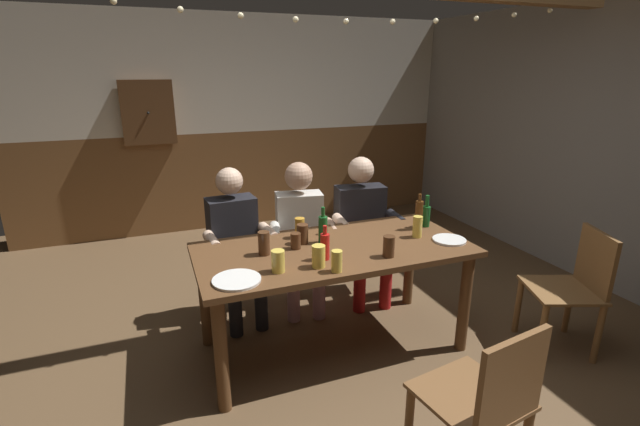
{
  "coord_description": "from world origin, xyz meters",
  "views": [
    {
      "loc": [
        -1.1,
        -2.5,
        1.91
      ],
      "look_at": [
        0.0,
        0.35,
        0.93
      ],
      "focal_mm": 25.18,
      "sensor_mm": 36.0,
      "label": 1
    }
  ],
  "objects_px": {
    "person_0": "(235,239)",
    "bottle_0": "(419,214)",
    "pint_glass_6": "(417,227)",
    "bottle_1": "(426,215)",
    "pint_glass_0": "(278,261)",
    "person_2": "(363,222)",
    "table_candle": "(324,229)",
    "bottle_3": "(323,229)",
    "pint_glass_5": "(264,243)",
    "pint_glass_1": "(300,228)",
    "pint_glass_4": "(296,241)",
    "plate_0": "(237,280)",
    "bottle_2": "(325,246)",
    "pint_glass_8": "(303,234)",
    "chair_empty_near_right": "(484,402)",
    "pint_glass_7": "(337,261)",
    "pint_glass_3": "(319,256)",
    "plate_1": "(449,240)",
    "wall_dart_cabinet": "(148,112)",
    "person_1": "(301,229)",
    "dining_table": "(334,262)",
    "pint_glass_2": "(389,246)",
    "chair_empty_near_left": "(574,287)"
  },
  "relations": [
    {
      "from": "bottle_3",
      "to": "pint_glass_0",
      "type": "bearing_deg",
      "value": -140.74
    },
    {
      "from": "chair_empty_near_left",
      "to": "bottle_1",
      "type": "height_order",
      "value": "bottle_1"
    },
    {
      "from": "pint_glass_3",
      "to": "wall_dart_cabinet",
      "type": "xyz_separation_m",
      "value": [
        -0.84,
        3.1,
        0.62
      ]
    },
    {
      "from": "pint_glass_1",
      "to": "pint_glass_5",
      "type": "distance_m",
      "value": 0.38
    },
    {
      "from": "wall_dart_cabinet",
      "to": "pint_glass_3",
      "type": "bearing_deg",
      "value": -74.8
    },
    {
      "from": "bottle_0",
      "to": "pint_glass_4",
      "type": "distance_m",
      "value": 0.98
    },
    {
      "from": "chair_empty_near_right",
      "to": "bottle_2",
      "type": "distance_m",
      "value": 1.24
    },
    {
      "from": "bottle_2",
      "to": "person_2",
      "type": "bearing_deg",
      "value": 50.73
    },
    {
      "from": "person_0",
      "to": "pint_glass_4",
      "type": "distance_m",
      "value": 0.68
    },
    {
      "from": "chair_empty_near_right",
      "to": "plate_0",
      "type": "distance_m",
      "value": 1.4
    },
    {
      "from": "pint_glass_7",
      "to": "chair_empty_near_right",
      "type": "bearing_deg",
      "value": -70.45
    },
    {
      "from": "person_0",
      "to": "bottle_0",
      "type": "xyz_separation_m",
      "value": [
        1.27,
        -0.56,
        0.22
      ]
    },
    {
      "from": "bottle_2",
      "to": "pint_glass_5",
      "type": "xyz_separation_m",
      "value": [
        -0.34,
        0.21,
        -0.01
      ]
    },
    {
      "from": "person_1",
      "to": "dining_table",
      "type": "bearing_deg",
      "value": 100.97
    },
    {
      "from": "person_1",
      "to": "pint_glass_1",
      "type": "xyz_separation_m",
      "value": [
        -0.14,
        -0.41,
        0.17
      ]
    },
    {
      "from": "pint_glass_7",
      "to": "table_candle",
      "type": "bearing_deg",
      "value": 75.02
    },
    {
      "from": "bottle_0",
      "to": "pint_glass_1",
      "type": "relative_size",
      "value": 1.88
    },
    {
      "from": "plate_0",
      "to": "plate_1",
      "type": "xyz_separation_m",
      "value": [
        1.51,
        0.09,
        0.0
      ]
    },
    {
      "from": "pint_glass_1",
      "to": "pint_glass_4",
      "type": "xyz_separation_m",
      "value": [
        -0.09,
        -0.19,
        -0.02
      ]
    },
    {
      "from": "pint_glass_1",
      "to": "pint_glass_8",
      "type": "height_order",
      "value": "pint_glass_1"
    },
    {
      "from": "chair_empty_near_left",
      "to": "pint_glass_1",
      "type": "relative_size",
      "value": 6.1
    },
    {
      "from": "pint_glass_4",
      "to": "pint_glass_6",
      "type": "relative_size",
      "value": 0.7
    },
    {
      "from": "person_2",
      "to": "chair_empty_near_right",
      "type": "distance_m",
      "value": 1.99
    },
    {
      "from": "person_0",
      "to": "pint_glass_6",
      "type": "relative_size",
      "value": 7.86
    },
    {
      "from": "plate_0",
      "to": "pint_glass_5",
      "type": "relative_size",
      "value": 1.78
    },
    {
      "from": "pint_glass_6",
      "to": "pint_glass_7",
      "type": "xyz_separation_m",
      "value": [
        -0.76,
        -0.32,
        -0.01
      ]
    },
    {
      "from": "pint_glass_3",
      "to": "bottle_1",
      "type": "bearing_deg",
      "value": 21.14
    },
    {
      "from": "person_1",
      "to": "table_candle",
      "type": "distance_m",
      "value": 0.44
    },
    {
      "from": "person_0",
      "to": "pint_glass_0",
      "type": "height_order",
      "value": "person_0"
    },
    {
      "from": "person_1",
      "to": "plate_0",
      "type": "bearing_deg",
      "value": 63.31
    },
    {
      "from": "plate_1",
      "to": "table_candle",
      "type": "bearing_deg",
      "value": 150.11
    },
    {
      "from": "bottle_1",
      "to": "pint_glass_2",
      "type": "height_order",
      "value": "bottle_1"
    },
    {
      "from": "wall_dart_cabinet",
      "to": "bottle_3",
      "type": "bearing_deg",
      "value": -69.68
    },
    {
      "from": "bottle_3",
      "to": "pint_glass_5",
      "type": "relative_size",
      "value": 1.65
    },
    {
      "from": "bottle_2",
      "to": "pint_glass_8",
      "type": "height_order",
      "value": "bottle_2"
    },
    {
      "from": "person_2",
      "to": "table_candle",
      "type": "xyz_separation_m",
      "value": [
        -0.51,
        -0.4,
        0.14
      ]
    },
    {
      "from": "person_1",
      "to": "wall_dart_cabinet",
      "type": "xyz_separation_m",
      "value": [
        -1.04,
        2.17,
        0.78
      ]
    },
    {
      "from": "person_2",
      "to": "bottle_1",
      "type": "bearing_deg",
      "value": 124.29
    },
    {
      "from": "pint_glass_0",
      "to": "pint_glass_1",
      "type": "distance_m",
      "value": 0.58
    },
    {
      "from": "chair_empty_near_right",
      "to": "plate_0",
      "type": "height_order",
      "value": "chair_empty_near_right"
    },
    {
      "from": "pint_glass_1",
      "to": "pint_glass_5",
      "type": "bearing_deg",
      "value": -146.18
    },
    {
      "from": "chair_empty_near_right",
      "to": "pint_glass_6",
      "type": "height_order",
      "value": "pint_glass_6"
    },
    {
      "from": "pint_glass_6",
      "to": "pint_glass_7",
      "type": "distance_m",
      "value": 0.83
    },
    {
      "from": "dining_table",
      "to": "pint_glass_7",
      "type": "bearing_deg",
      "value": -110.36
    },
    {
      "from": "pint_glass_6",
      "to": "bottle_1",
      "type": "bearing_deg",
      "value": 42.62
    },
    {
      "from": "dining_table",
      "to": "pint_glass_1",
      "type": "bearing_deg",
      "value": 121.55
    },
    {
      "from": "plate_1",
      "to": "wall_dart_cabinet",
      "type": "relative_size",
      "value": 0.33
    },
    {
      "from": "person_2",
      "to": "pint_glass_0",
      "type": "height_order",
      "value": "person_2"
    },
    {
      "from": "dining_table",
      "to": "person_0",
      "type": "relative_size",
      "value": 1.52
    },
    {
      "from": "plate_0",
      "to": "person_0",
      "type": "bearing_deg",
      "value": 79.92
    }
  ]
}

